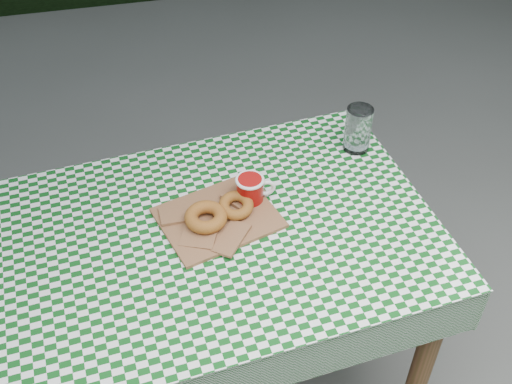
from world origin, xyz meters
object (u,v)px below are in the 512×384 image
table (219,321)px  drinking_glass (358,129)px  coffee_mug (250,190)px  paper_bag (218,217)px

table → drinking_glass: 0.70m
coffee_mug → drinking_glass: (0.36, 0.15, 0.03)m
table → drinking_glass: bearing=22.5°
table → paper_bag: (0.02, 0.05, 0.39)m
paper_bag → coffee_mug: bearing=26.0°
table → paper_bag: 0.39m
coffee_mug → drinking_glass: size_ratio=1.04×
paper_bag → coffee_mug: (0.10, 0.05, 0.03)m
table → coffee_mug: size_ratio=7.85×
drinking_glass → coffee_mug: bearing=-156.6°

